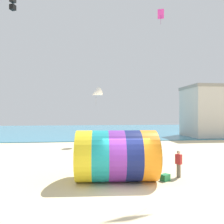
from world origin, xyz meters
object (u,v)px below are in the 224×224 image
at_px(kite_black_box, 13,4).
at_px(giant_inflatable_tube, 117,156).
at_px(kite_white_delta, 96,93).
at_px(kite_handler, 179,164).
at_px(cooler_box, 165,177).
at_px(kite_magenta_diamond, 161,14).

bearing_deg(kite_black_box, giant_inflatable_tube, -54.12).
bearing_deg(kite_white_delta, kite_handler, -73.26).
xyz_separation_m(kite_black_box, cooler_box, (12.89, -14.34, -16.35)).
relative_size(kite_black_box, cooler_box, 3.04).
distance_m(kite_white_delta, kite_magenta_diamond, 12.68).
bearing_deg(kite_white_delta, kite_black_box, -177.44).
xyz_separation_m(giant_inflatable_tube, kite_handler, (3.77, 0.22, -0.61)).
xyz_separation_m(kite_handler, kite_black_box, (-13.92, 13.81, 15.72)).
bearing_deg(kite_white_delta, cooler_box, -77.58).
relative_size(kite_white_delta, kite_black_box, 1.52).
bearing_deg(giant_inflatable_tube, kite_white_delta, 92.04).
bearing_deg(kite_magenta_diamond, giant_inflatable_tube, -118.48).
xyz_separation_m(kite_handler, kite_magenta_diamond, (3.72, 13.59, 15.34)).
relative_size(giant_inflatable_tube, kite_black_box, 2.98).
bearing_deg(kite_magenta_diamond, cooler_box, -108.60).
height_order(giant_inflatable_tube, kite_white_delta, kite_white_delta).
bearing_deg(cooler_box, kite_white_delta, 102.42).
relative_size(kite_handler, kite_white_delta, 0.67).
height_order(kite_magenta_diamond, cooler_box, kite_magenta_diamond).
height_order(kite_white_delta, kite_black_box, kite_black_box).
bearing_deg(kite_handler, cooler_box, -153.02).
bearing_deg(cooler_box, giant_inflatable_tube, 173.57).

